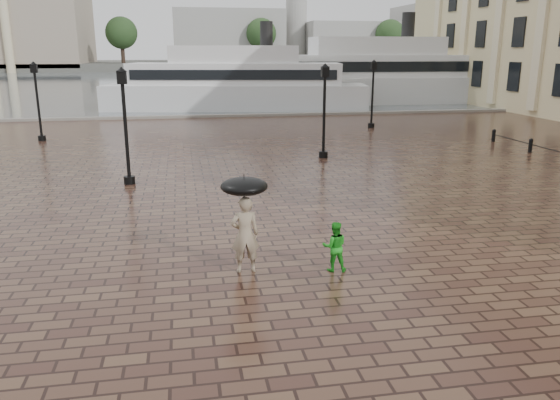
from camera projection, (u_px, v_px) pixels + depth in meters
name	position (u px, v px, depth m)	size (l,w,h in m)	color
ground	(348.00, 268.00, 13.29)	(300.00, 300.00, 0.00)	#341E17
harbour_water	(201.00, 79.00, 100.62)	(240.00, 240.00, 0.00)	#4B545C
quay_edge	(230.00, 117.00, 43.66)	(80.00, 0.60, 0.30)	slate
far_shore	(192.00, 65.00, 164.90)	(300.00, 60.00, 2.00)	#4C4C47
distant_skyline	(356.00, 35.00, 161.36)	(102.50, 22.00, 33.00)	gray
far_trees	(193.00, 33.00, 141.79)	(188.00, 8.00, 13.50)	#2D2119
street_lamps	(226.00, 105.00, 29.03)	(21.44, 14.44, 4.40)	black
adult_pedestrian	(245.00, 235.00, 12.87)	(0.68, 0.45, 1.87)	gray
child_pedestrian	(335.00, 247.00, 13.01)	(0.59, 0.46, 1.22)	#1A921C
ferry_near	(236.00, 84.00, 48.66)	(23.73, 9.61, 7.58)	silver
ferry_far	(375.00, 76.00, 54.95)	(26.89, 7.08, 8.77)	silver
umbrella	(244.00, 186.00, 12.56)	(1.10, 1.10, 1.19)	black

